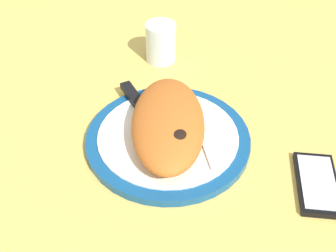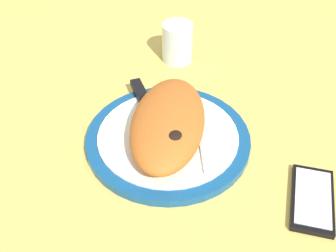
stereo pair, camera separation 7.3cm
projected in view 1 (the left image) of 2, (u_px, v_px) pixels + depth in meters
ground_plane at (168, 148)px, 76.24cm from camera, size 150.00×150.00×3.00cm
plate at (168, 139)px, 74.67cm from camera, size 28.45×28.45×1.76cm
calzone at (170, 124)px, 71.97cm from camera, size 24.66×13.50×5.57cm
fork at (198, 127)px, 75.15cm from camera, size 16.63×5.59×0.40cm
knife at (141, 107)px, 78.96cm from camera, size 19.88×12.47×1.20cm
smartphone at (317, 184)px, 67.43cm from camera, size 12.89×6.95×1.16cm
water_glass at (161, 44)px, 92.33cm from camera, size 6.55×6.55×8.47cm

